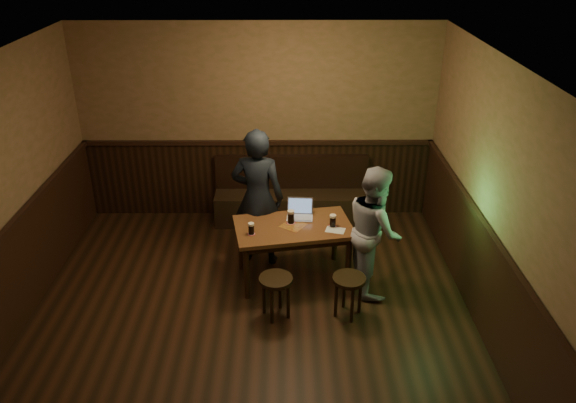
# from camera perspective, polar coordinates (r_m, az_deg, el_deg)

# --- Properties ---
(room) EXTENTS (5.04, 6.04, 2.84)m
(room) POSITION_cam_1_polar(r_m,az_deg,el_deg) (5.51, -4.31, -3.42)
(room) COLOR black
(room) RESTS_ON ground
(bench) EXTENTS (2.20, 0.50, 0.95)m
(bench) POSITION_cam_1_polar(r_m,az_deg,el_deg) (8.14, 0.38, 0.09)
(bench) COLOR black
(bench) RESTS_ON ground
(pub_table) EXTENTS (1.48, 1.01, 0.73)m
(pub_table) POSITION_cam_1_polar(r_m,az_deg,el_deg) (6.67, 0.53, -3.18)
(pub_table) COLOR #592C19
(pub_table) RESTS_ON ground
(stool_left) EXTENTS (0.47, 0.47, 0.50)m
(stool_left) POSITION_cam_1_polar(r_m,az_deg,el_deg) (6.17, -1.24, -8.52)
(stool_left) COLOR black
(stool_left) RESTS_ON ground
(stool_right) EXTENTS (0.44, 0.44, 0.49)m
(stool_right) POSITION_cam_1_polar(r_m,az_deg,el_deg) (6.22, 6.19, -8.43)
(stool_right) COLOR black
(stool_right) RESTS_ON ground
(pint_left) EXTENTS (0.09, 0.09, 0.14)m
(pint_left) POSITION_cam_1_polar(r_m,az_deg,el_deg) (6.43, -3.76, -2.76)
(pint_left) COLOR #B41636
(pint_left) RESTS_ON pub_table
(pint_mid) EXTENTS (0.11, 0.11, 0.17)m
(pint_mid) POSITION_cam_1_polar(r_m,az_deg,el_deg) (6.64, 0.30, -1.56)
(pint_mid) COLOR #B41636
(pint_mid) RESTS_ON pub_table
(pint_right) EXTENTS (0.10, 0.10, 0.15)m
(pint_right) POSITION_cam_1_polar(r_m,az_deg,el_deg) (6.59, 4.57, -1.95)
(pint_right) COLOR #B41636
(pint_right) RESTS_ON pub_table
(laptop) EXTENTS (0.33, 0.27, 0.22)m
(laptop) POSITION_cam_1_polar(r_m,az_deg,el_deg) (6.80, 1.22, -1.10)
(laptop) COLOR silver
(laptop) RESTS_ON pub_table
(menu) EXTENTS (0.25, 0.20, 0.00)m
(menu) POSITION_cam_1_polar(r_m,az_deg,el_deg) (6.55, 4.83, -2.91)
(menu) COLOR silver
(menu) RESTS_ON pub_table
(person_suit) EXTENTS (0.71, 0.52, 1.79)m
(person_suit) POSITION_cam_1_polar(r_m,az_deg,el_deg) (6.92, -3.10, 0.38)
(person_suit) COLOR black
(person_suit) RESTS_ON ground
(person_grey) EXTENTS (0.68, 0.82, 1.55)m
(person_grey) POSITION_cam_1_polar(r_m,az_deg,el_deg) (6.52, 8.76, -2.86)
(person_grey) COLOR #98989D
(person_grey) RESTS_ON ground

